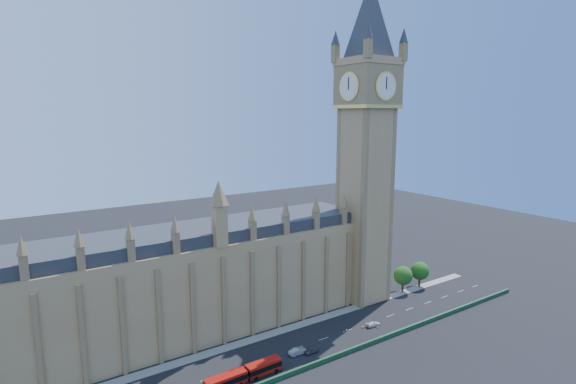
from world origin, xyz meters
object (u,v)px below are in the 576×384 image
red_bus (244,375)px  car_white (373,324)px  car_grey (311,351)px  car_silver (298,351)px

red_bus → car_white: red_bus is taller
red_bus → car_grey: 18.99m
car_white → car_silver: bearing=95.3°
red_bus → car_white: bearing=3.4°
red_bus → car_white: (41.13, 3.20, -0.99)m
car_grey → car_white: bearing=-87.7°
car_silver → car_white: bearing=-85.3°
red_bus → car_grey: red_bus is taller
car_grey → car_white: 22.28m
car_silver → car_grey: bearing=-111.2°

